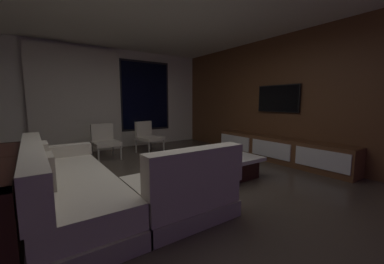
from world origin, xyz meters
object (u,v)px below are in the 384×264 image
object	(u,v)px
book_stack_on_coffee_table	(223,154)
mounted_tv	(278,99)
coffee_table	(217,165)
accent_chair_near_window	(147,135)
sectional_couch	(98,188)
media_console	(278,150)
accent_chair_by_curtain	(105,140)

from	to	relation	value
book_stack_on_coffee_table	mounted_tv	xyz separation A→B (m)	(1.80, 0.21, 0.96)
coffee_table	accent_chair_near_window	world-z (taller)	accent_chair_near_window
coffee_table	accent_chair_near_window	bearing A→B (deg)	94.43
coffee_table	book_stack_on_coffee_table	bearing A→B (deg)	-25.67
book_stack_on_coffee_table	accent_chair_near_window	distance (m)	2.53
sectional_couch	media_console	xyz separation A→B (m)	(3.73, 0.21, -0.04)
sectional_couch	coffee_table	xyz separation A→B (m)	(2.03, 0.23, -0.10)
sectional_couch	coffee_table	world-z (taller)	sectional_couch
accent_chair_by_curtain	media_console	world-z (taller)	accent_chair_by_curtain
accent_chair_near_window	media_console	size ratio (longest dim) A/B	0.25
coffee_table	media_console	xyz separation A→B (m)	(1.71, -0.03, 0.06)
sectional_couch	mounted_tv	size ratio (longest dim) A/B	2.46
mounted_tv	accent_chair_near_window	bearing A→B (deg)	132.09
coffee_table	mounted_tv	size ratio (longest dim) A/B	1.14
sectional_couch	book_stack_on_coffee_table	xyz separation A→B (m)	(2.11, 0.19, 0.10)
sectional_couch	book_stack_on_coffee_table	bearing A→B (deg)	5.14
coffee_table	sectional_couch	bearing A→B (deg)	-173.48
sectional_couch	mounted_tv	distance (m)	4.08
media_console	mounted_tv	size ratio (longest dim) A/B	3.05
book_stack_on_coffee_table	accent_chair_near_window	bearing A→B (deg)	96.31
sectional_couch	media_console	size ratio (longest dim) A/B	0.81
sectional_couch	mounted_tv	world-z (taller)	mounted_tv
media_console	coffee_table	bearing A→B (deg)	179.12
book_stack_on_coffee_table	coffee_table	bearing A→B (deg)	154.33
book_stack_on_coffee_table	accent_chair_by_curtain	xyz separation A→B (m)	(-1.36, 2.43, 0.05)
book_stack_on_coffee_table	accent_chair_near_window	world-z (taller)	accent_chair_near_window
sectional_couch	mounted_tv	bearing A→B (deg)	5.88
coffee_table	media_console	world-z (taller)	media_console
coffee_table	book_stack_on_coffee_table	xyz separation A→B (m)	(0.09, -0.04, 0.20)
accent_chair_by_curtain	mounted_tv	xyz separation A→B (m)	(3.16, -2.21, 0.92)
accent_chair_near_window	accent_chair_by_curtain	bearing A→B (deg)	-175.36
accent_chair_near_window	media_console	distance (m)	3.15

